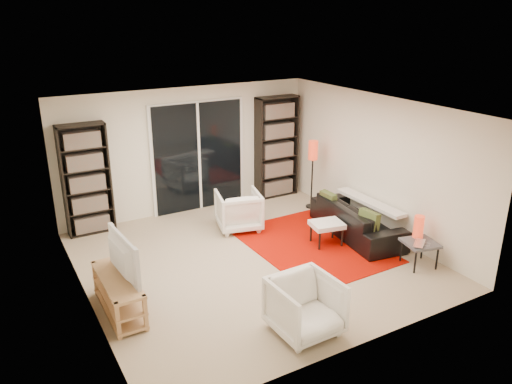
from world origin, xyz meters
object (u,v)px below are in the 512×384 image
(side_table, at_px, (420,245))
(floor_lamp, at_px, (313,157))
(armchair_front, at_px, (305,307))
(ottoman, at_px, (327,225))
(bookshelf_right, at_px, (277,147))
(tv_stand, at_px, (119,294))
(sofa, at_px, (357,219))
(armchair_back, at_px, (239,210))
(bookshelf_left, at_px, (86,180))

(side_table, bearing_deg, floor_lamp, 90.18)
(armchair_front, xyz_separation_m, ottoman, (1.72, 1.84, -0.01))
(bookshelf_right, distance_m, armchair_front, 4.91)
(tv_stand, height_order, side_table, tv_stand)
(sofa, bearing_deg, floor_lamp, 4.72)
(ottoman, bearing_deg, armchair_back, 126.52)
(sofa, bearing_deg, armchair_back, 60.62)
(armchair_back, bearing_deg, tv_stand, 46.12)
(armchair_back, bearing_deg, side_table, 138.24)
(bookshelf_right, distance_m, tv_stand, 5.00)
(bookshelf_right, relative_size, ottoman, 3.58)
(tv_stand, height_order, sofa, sofa)
(armchair_back, relative_size, floor_lamp, 0.56)
(tv_stand, relative_size, floor_lamp, 0.91)
(armchair_front, distance_m, floor_lamp, 4.23)
(sofa, height_order, armchair_back, armchair_back)
(bookshelf_left, relative_size, tv_stand, 1.58)
(bookshelf_right, distance_m, armchair_back, 2.02)
(ottoman, bearing_deg, bookshelf_left, 143.38)
(tv_stand, bearing_deg, sofa, 4.51)
(bookshelf_left, height_order, bookshelf_right, bookshelf_right)
(bookshelf_left, height_order, armchair_back, bookshelf_left)
(bookshelf_left, height_order, floor_lamp, bookshelf_left)
(armchair_back, xyz_separation_m, armchair_front, (-0.75, -3.15, 0.01))
(floor_lamp, bearing_deg, ottoman, -116.95)
(armchair_back, relative_size, ottoman, 1.31)
(side_table, height_order, floor_lamp, floor_lamp)
(bookshelf_left, bearing_deg, armchair_back, -26.16)
(armchair_back, bearing_deg, sofa, 157.25)
(ottoman, xyz_separation_m, side_table, (0.78, -1.30, 0.01))
(bookshelf_left, distance_m, side_table, 5.60)
(bookshelf_right, xyz_separation_m, ottoman, (-0.54, -2.46, -0.71))
(bookshelf_left, xyz_separation_m, sofa, (4.00, -2.41, -0.68))
(ottoman, relative_size, floor_lamp, 0.43)
(armchair_front, xyz_separation_m, side_table, (2.50, 0.53, -0.00))
(bookshelf_left, height_order, sofa, bookshelf_left)
(bookshelf_right, xyz_separation_m, tv_stand, (-4.10, -2.75, -0.79))
(bookshelf_right, relative_size, floor_lamp, 1.54)
(bookshelf_right, relative_size, armchair_front, 2.69)
(bookshelf_left, xyz_separation_m, floor_lamp, (4.08, -0.95, 0.06))
(tv_stand, distance_m, armchair_front, 2.41)
(tv_stand, xyz_separation_m, armchair_front, (1.84, -1.55, 0.09))
(sofa, bearing_deg, ottoman, 102.04)
(armchair_front, relative_size, ottoman, 1.33)
(bookshelf_left, relative_size, armchair_front, 2.50)
(sofa, height_order, ottoman, sofa)
(bookshelf_right, height_order, floor_lamp, bookshelf_right)
(bookshelf_right, height_order, armchair_back, bookshelf_right)
(side_table, bearing_deg, bookshelf_right, 93.68)
(tv_stand, bearing_deg, bookshelf_left, 84.82)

